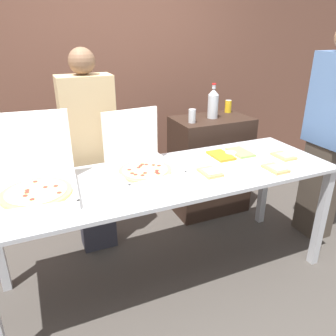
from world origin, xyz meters
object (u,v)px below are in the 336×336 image
Objects in this scene: pizza_box_near_right at (36,181)px; paper_plate_front_center at (284,157)px; paper_plate_front_left at (275,169)px; soda_can_silver at (192,116)px; soda_bottle at (213,103)px; veggie_tray at (231,156)px; person_guest_plaid at (330,135)px; paper_plate_front_right at (210,173)px; soda_can_colored at (228,106)px; person_guest_cap at (91,153)px; pizza_box_far_right at (142,163)px.

paper_plate_front_center is at bearing 0.85° from pizza_box_near_right.
soda_can_silver is (-0.16, 0.95, 0.18)m from paper_plate_front_left.
soda_bottle is at bearing 98.73° from paper_plate_front_center.
person_guest_plaid is (0.92, -0.08, 0.08)m from veggie_tray.
paper_plate_front_left is at bearing -142.99° from paper_plate_front_center.
paper_plate_front_left is 0.98m from soda_can_silver.
pizza_box_near_right reaches higher than soda_can_silver.
veggie_tray is 0.65m from soda_can_silver.
person_guest_plaid reaches higher than soda_can_silver.
paper_plate_front_left is at bearing 107.38° from person_guest_plaid.
paper_plate_front_left is 0.47m from paper_plate_front_right.
soda_can_silver is 0.56m from soda_can_colored.
person_guest_plaid reaches higher than person_guest_cap.
soda_can_silver is at bearing 34.74° from pizza_box_far_right.
veggie_tray is at bearing -8.02° from pizza_box_far_right.
veggie_tray reaches higher than paper_plate_front_left.
paper_plate_front_right is 1.32m from soda_can_colored.
soda_can_silver is 0.07× the size of person_guest_plaid.
soda_bottle is 2.61× the size of soda_can_colored.
soda_can_colored is at bearing 27.01° from soda_bottle.
veggie_tray is 0.92m from person_guest_plaid.
paper_plate_front_center is at bearing 97.37° from person_guest_plaid.
person_guest_cap is 1.97m from person_guest_plaid.
soda_can_colored is at bearing 23.89° from person_guest_plaid.
pizza_box_near_right reaches higher than veggie_tray.
soda_can_silver reaches higher than paper_plate_front_left.
pizza_box_far_right is at bearing 177.93° from veggie_tray.
paper_plate_front_left is 1.65× the size of soda_can_colored.
paper_plate_front_right is 0.65× the size of soda_bottle.
pizza_box_far_right is at bearing -146.50° from soda_can_colored.
person_guest_cap is (-1.20, -0.17, -0.26)m from soda_bottle.
pizza_box_far_right is at bearing 158.09° from paper_plate_front_left.
soda_can_colored is at bearing 82.40° from paper_plate_front_center.
paper_plate_front_left is at bearing -95.21° from soda_bottle.
pizza_box_far_right is 1.63m from person_guest_plaid.
paper_plate_front_left is 1.22m from soda_can_colored.
paper_plate_front_right is at bearing -33.89° from pizza_box_far_right.
paper_plate_front_left is 0.11× the size of person_guest_plaid.
pizza_box_near_right is 2.55× the size of paper_plate_front_left.
soda_can_silver is (0.70, 0.60, 0.12)m from pizza_box_far_right.
pizza_box_far_right is 3.75× the size of soda_can_silver.
paper_plate_front_left is 0.12× the size of person_guest_cap.
paper_plate_front_left is at bearing -27.86° from pizza_box_far_right.
pizza_box_far_right reaches higher than soda_can_colored.
paper_plate_front_right is (-0.45, 0.13, -0.00)m from paper_plate_front_left.
person_guest_plaid reaches higher than paper_plate_front_center.
paper_plate_front_left and paper_plate_front_right have the same top height.
soda_can_colored is (0.36, 1.15, 0.18)m from paper_plate_front_left.
soda_can_silver reaches higher than paper_plate_front_right.
pizza_box_near_right reaches higher than paper_plate_front_left.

